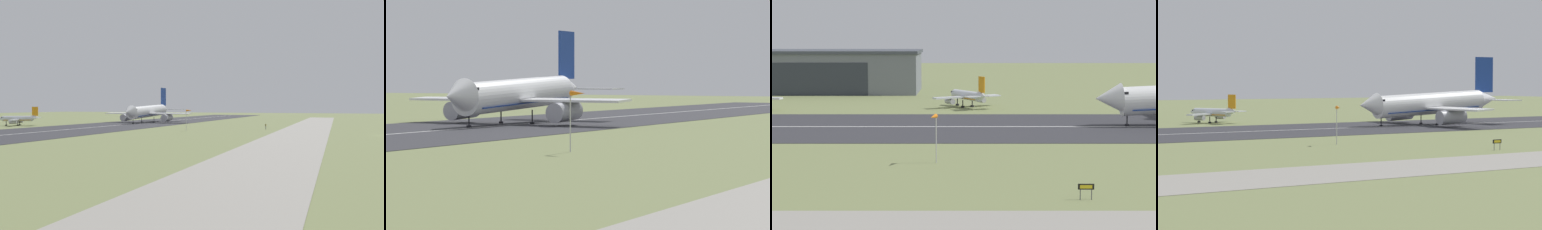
# 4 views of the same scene
# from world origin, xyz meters

# --- Properties ---
(ground_plane) EXTENTS (681.53, 681.53, 0.00)m
(ground_plane) POSITION_xyz_m (0.00, 48.31, 0.00)
(ground_plane) COLOR #7A8451
(airplane_landing) EXTENTS (44.81, 44.69, 17.87)m
(airplane_landing) POSITION_xyz_m (51.46, 98.06, 5.29)
(airplane_landing) COLOR white
(airplane_landing) RESTS_ON ground_plane
(windsock_pole) EXTENTS (1.17, 2.38, 6.92)m
(windsock_pole) POSITION_xyz_m (0.21, 56.07, 6.15)
(windsock_pole) COLOR #B7B7BC
(windsock_pole) RESTS_ON ground_plane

